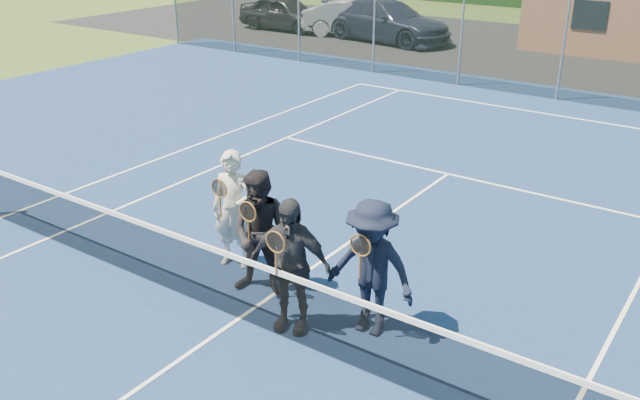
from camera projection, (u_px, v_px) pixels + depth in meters
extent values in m
plane|color=#384E1B|center=(612.00, 61.00, 23.96)|extent=(220.00, 220.00, 0.00)
cube|color=navy|center=(240.00, 319.00, 8.89)|extent=(30.00, 30.00, 0.02)
cube|color=black|center=(504.00, 48.00, 26.05)|extent=(40.00, 12.00, 0.01)
imported|color=black|center=(285.00, 13.00, 29.66)|extent=(4.30, 1.75, 1.46)
imported|color=gray|center=(357.00, 19.00, 28.12)|extent=(4.71, 2.56, 1.47)
imported|color=#1A1D34|center=(387.00, 21.00, 27.14)|extent=(5.81, 3.06, 1.61)
cube|color=white|center=(537.00, 112.00, 17.84)|extent=(10.97, 0.06, 0.01)
cube|color=white|center=(1.00, 218.00, 11.76)|extent=(0.06, 23.77, 0.01)
cube|color=white|center=(49.00, 238.00, 11.05)|extent=(0.06, 23.77, 0.01)
cube|color=white|center=(448.00, 174.00, 13.71)|extent=(8.23, 0.06, 0.01)
cube|color=white|center=(239.00, 318.00, 8.89)|extent=(0.06, 12.80, 0.01)
cube|color=black|center=(238.00, 288.00, 8.71)|extent=(11.60, 0.02, 0.88)
cube|color=white|center=(236.00, 258.00, 8.53)|extent=(11.60, 0.03, 0.07)
cylinder|color=slate|center=(175.00, 5.00, 26.34)|extent=(0.07, 0.07, 3.00)
cylinder|color=slate|center=(233.00, 11.00, 24.76)|extent=(0.07, 0.07, 3.00)
cylinder|color=slate|center=(299.00, 18.00, 23.19)|extent=(0.07, 0.07, 3.00)
cylinder|color=slate|center=(374.00, 26.00, 21.61)|extent=(0.07, 0.07, 3.00)
cylinder|color=slate|center=(461.00, 36.00, 20.04)|extent=(0.07, 0.07, 3.00)
cylinder|color=slate|center=(563.00, 46.00, 18.47)|extent=(0.07, 0.07, 3.00)
cube|color=black|center=(563.00, 46.00, 18.47)|extent=(30.00, 0.03, 3.00)
cube|color=black|center=(590.00, 15.00, 23.87)|extent=(1.20, 0.06, 1.00)
imported|color=beige|center=(234.00, 210.00, 9.90)|extent=(0.75, 0.60, 1.80)
torus|color=brown|center=(219.00, 188.00, 9.53)|extent=(0.29, 0.02, 0.29)
cylinder|color=black|center=(219.00, 188.00, 9.53)|extent=(0.25, 0.00, 0.25)
cylinder|color=brown|center=(220.00, 206.00, 9.64)|extent=(0.03, 0.03, 0.32)
imported|color=black|center=(262.00, 234.00, 9.17)|extent=(1.05, 0.93, 1.80)
torus|color=brown|center=(248.00, 212.00, 8.79)|extent=(0.29, 0.02, 0.29)
cylinder|color=black|center=(248.00, 212.00, 8.79)|extent=(0.25, 0.00, 0.25)
cylinder|color=brown|center=(249.00, 231.00, 8.91)|extent=(0.03, 0.03, 0.32)
imported|color=#25262A|center=(290.00, 265.00, 8.37)|extent=(1.14, 0.72, 1.80)
torus|color=brown|center=(276.00, 242.00, 8.00)|extent=(0.29, 0.02, 0.29)
cylinder|color=black|center=(276.00, 242.00, 8.00)|extent=(0.25, 0.00, 0.25)
cylinder|color=brown|center=(276.00, 263.00, 8.11)|extent=(0.03, 0.03, 0.32)
imported|color=black|center=(371.00, 268.00, 8.30)|extent=(1.20, 0.74, 1.80)
torus|color=brown|center=(361.00, 245.00, 7.92)|extent=(0.29, 0.02, 0.29)
cylinder|color=black|center=(361.00, 245.00, 7.92)|extent=(0.25, 0.00, 0.25)
cylinder|color=brown|center=(360.00, 266.00, 8.03)|extent=(0.03, 0.03, 0.32)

